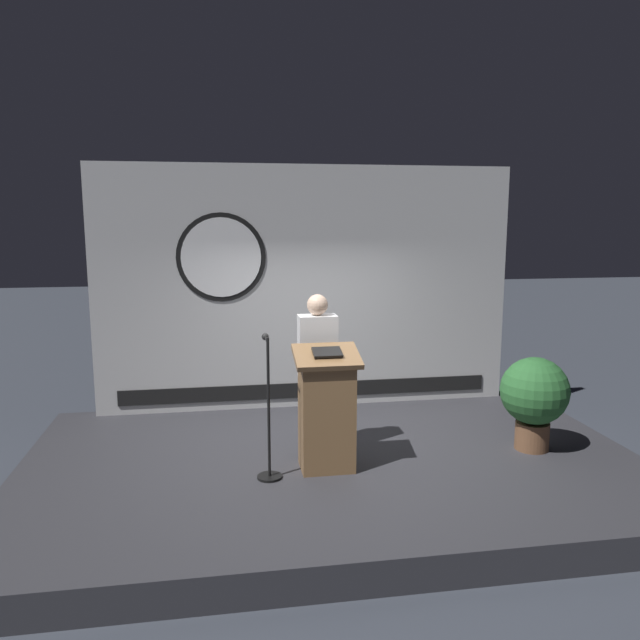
% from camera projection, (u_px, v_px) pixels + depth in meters
% --- Properties ---
extents(ground_plane, '(40.00, 40.00, 0.00)m').
position_uv_depth(ground_plane, '(333.00, 484.00, 6.50)').
color(ground_plane, '#383D47').
extents(stage_platform, '(6.40, 4.00, 0.30)m').
position_uv_depth(stage_platform, '(333.00, 470.00, 6.47)').
color(stage_platform, '#333338').
rests_on(stage_platform, ground).
extents(banner_display, '(5.41, 0.12, 3.14)m').
position_uv_depth(banner_display, '(305.00, 289.00, 7.99)').
color(banner_display, silver).
rests_on(banner_display, stage_platform).
extents(podium, '(0.64, 0.50, 1.24)m').
position_uv_depth(podium, '(327.00, 410.00, 6.07)').
color(podium, olive).
rests_on(podium, stage_platform).
extents(speaker_person, '(0.40, 0.26, 1.70)m').
position_uv_depth(speaker_person, '(318.00, 372.00, 6.49)').
color(speaker_person, black).
rests_on(speaker_person, stage_platform).
extents(microphone_stand, '(0.24, 0.46, 1.38)m').
position_uv_depth(microphone_stand, '(269.00, 430.00, 5.89)').
color(microphone_stand, black).
rests_on(microphone_stand, stage_platform).
extents(potted_plant, '(0.72, 0.72, 1.01)m').
position_uv_depth(potted_plant, '(534.00, 395.00, 6.58)').
color(potted_plant, brown).
rests_on(potted_plant, stage_platform).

